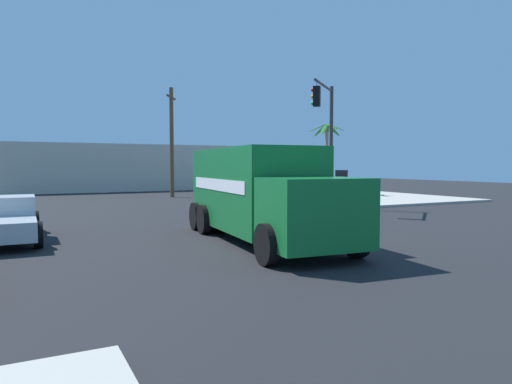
% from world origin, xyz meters
% --- Properties ---
extents(ground_plane, '(100.00, 100.00, 0.00)m').
position_xyz_m(ground_plane, '(0.00, 0.00, 0.00)').
color(ground_plane, black).
extents(sidewalk_corner_far, '(12.53, 12.53, 0.14)m').
position_xyz_m(sidewalk_corner_far, '(13.06, 13.06, 0.07)').
color(sidewalk_corner_far, '#B2ADA0').
rests_on(sidewalk_corner_far, ground).
extents(delivery_truck, '(3.43, 8.18, 2.88)m').
position_xyz_m(delivery_truck, '(-1.17, 0.06, 1.50)').
color(delivery_truck, '#146B2D').
rests_on(delivery_truck, ground).
extents(traffic_light_primary, '(2.84, 2.51, 6.41)m').
position_xyz_m(traffic_light_primary, '(6.36, 7.03, 4.30)').
color(traffic_light_primary, '#38383D').
rests_on(traffic_light_primary, sidewalk_corner_far).
extents(pickup_silver, '(2.29, 5.22, 1.38)m').
position_xyz_m(pickup_silver, '(-8.35, 3.65, 0.73)').
color(pickup_silver, '#B7BABF').
rests_on(pickup_silver, ground).
extents(vending_machine_red, '(1.17, 1.15, 1.85)m').
position_xyz_m(vending_machine_red, '(13.38, 14.78, 1.07)').
color(vending_machine_red, black).
rests_on(vending_machine_red, sidewalk_corner_far).
extents(palm_tree_far, '(2.57, 2.71, 5.41)m').
position_xyz_m(palm_tree_far, '(13.21, 16.40, 3.88)').
color(palm_tree_far, '#7A6647').
rests_on(palm_tree_far, sidewalk_corner_far).
extents(utility_pole, '(1.25, 1.94, 7.99)m').
position_xyz_m(utility_pole, '(2.24, 20.44, 4.13)').
color(utility_pole, brown).
rests_on(utility_pole, ground).
extents(building_backdrop, '(22.14, 6.00, 4.23)m').
position_xyz_m(building_backdrop, '(1.63, 31.61, 2.11)').
color(building_backdrop, beige).
rests_on(building_backdrop, ground).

